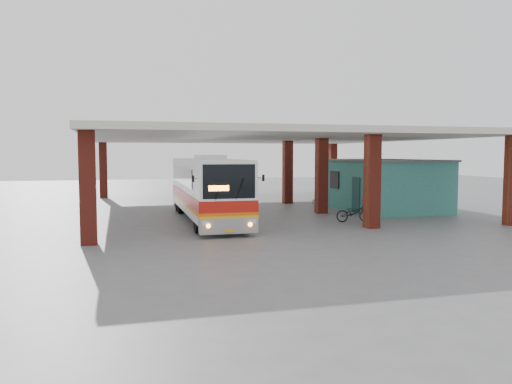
{
  "coord_description": "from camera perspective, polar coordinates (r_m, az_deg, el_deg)",
  "views": [
    {
      "loc": [
        -8.37,
        -23.85,
        3.46
      ],
      "look_at": [
        -1.78,
        0.0,
        1.56
      ],
      "focal_mm": 35.0,
      "sensor_mm": 36.0,
      "label": 1
    }
  ],
  "objects": [
    {
      "name": "ground",
      "position": [
        25.51,
        3.85,
        -3.41
      ],
      "size": [
        90.0,
        90.0,
        0.0
      ],
      "primitive_type": "plane",
      "color": "#515154",
      "rests_on": "ground"
    },
    {
      "name": "brick_columns",
      "position": [
        30.49,
        3.3,
        1.97
      ],
      "size": [
        20.1,
        21.6,
        4.35
      ],
      "color": "maroon",
      "rests_on": "ground"
    },
    {
      "name": "canopy_roof",
      "position": [
        31.63,
        0.84,
        6.28
      ],
      "size": [
        21.0,
        23.0,
        0.3
      ],
      "primitive_type": "cube",
      "color": "beige",
      "rests_on": "brick_columns"
    },
    {
      "name": "shop_building",
      "position": [
        32.11,
        14.18,
        0.88
      ],
      "size": [
        5.2,
        8.2,
        3.11
      ],
      "color": "#286365",
      "rests_on": "ground"
    },
    {
      "name": "coach_bus",
      "position": [
        25.89,
        -5.61,
        0.46
      ],
      "size": [
        2.65,
        11.74,
        3.41
      ],
      "rotation": [
        0.0,
        0.0,
        -0.02
      ],
      "color": "white",
      "rests_on": "ground"
    },
    {
      "name": "motorcycle",
      "position": [
        25.78,
        11.1,
        -2.33
      ],
      "size": [
        1.88,
        0.87,
        0.95
      ],
      "primitive_type": "imported",
      "rotation": [
        0.0,
        0.0,
        1.44
      ],
      "color": "black",
      "rests_on": "ground"
    },
    {
      "name": "pedestrian",
      "position": [
        24.81,
        12.66,
        -1.62
      ],
      "size": [
        0.69,
        0.48,
        1.81
      ],
      "primitive_type": "imported",
      "rotation": [
        0.0,
        0.0,
        3.07
      ],
      "color": "red",
      "rests_on": "ground"
    },
    {
      "name": "red_chair",
      "position": [
        35.0,
        6.99,
        -0.68
      ],
      "size": [
        0.57,
        0.57,
        0.83
      ],
      "rotation": [
        0.0,
        0.0,
        -0.39
      ],
      "color": "red",
      "rests_on": "ground"
    }
  ]
}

